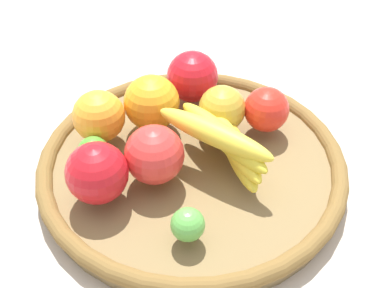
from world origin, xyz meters
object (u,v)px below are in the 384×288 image
Objects in this scene: apple_4 at (266,109)px; lime_1 at (188,225)px; orange_0 at (149,104)px; apple_2 at (97,173)px; apple_3 at (192,77)px; orange_1 at (99,116)px; lime_0 at (93,152)px; apple_1 at (153,154)px; apple_0 at (222,109)px; banana_bunch at (226,140)px.

lime_1 is (-0.21, -0.08, -0.01)m from apple_4.
orange_0 reaches higher than apple_2.
apple_3 is at bearing 20.01° from apple_2.
lime_0 is at bearing -132.05° from orange_1.
apple_1 is 0.13m from apple_0.
apple_4 is (0.19, -0.14, -0.00)m from orange_1.
apple_0 is (0.13, 0.02, -0.00)m from apple_1.
apple_3 is 0.27m from lime_1.
lime_1 is (-0.09, -0.19, -0.02)m from orange_0.
orange_0 is at bearing 64.59° from lime_1.
apple_2 is 0.24m from apple_3.
apple_4 reaches higher than lime_1.
apple_0 is 0.06m from apple_4.
apple_2 is at bearing 161.39° from banana_bunch.
orange_1 is 0.22m from lime_1.
apple_1 reaches higher than apple_0.
banana_bunch is at bearing -23.05° from apple_1.
apple_3 reaches higher than apple_0.
banana_bunch reaches higher than apple_0.
lime_0 is (-0.11, -0.02, -0.02)m from orange_0.
apple_4 is 1.61× the size of lime_1.
apple_1 is 1.19× the size of apple_4.
lime_0 is 0.54× the size of apple_3.
banana_bunch is (-0.04, -0.05, 0.00)m from apple_0.
apple_3 reaches higher than apple_1.
apple_4 is at bearing -40.61° from apple_0.
apple_3 is at bearing 104.54° from apple_4.
apple_0 is 0.17m from orange_1.
apple_0 is at bearing -33.78° from orange_1.
lime_0 is 0.66× the size of apple_4.
apple_1 is at bearing 171.91° from apple_4.
apple_2 is 0.11m from orange_1.
apple_4 is at bearing 7.65° from banana_bunch.
apple_2 reaches higher than apple_0.
apple_4 is (0.05, -0.04, -0.00)m from apple_0.
orange_0 is (0.06, 0.08, 0.00)m from apple_1.
orange_0 is at bearing -172.16° from apple_3.
apple_2 reaches higher than banana_bunch.
apple_1 is 0.10m from orange_0.
banana_bunch is 0.14m from lime_1.
lime_0 is (-0.14, 0.11, -0.01)m from banana_bunch.
apple_4 is at bearing -9.44° from apple_2.
lime_1 is at bearing -144.20° from apple_0.
lime_1 is at bearing -95.94° from orange_1.
apple_0 reaches higher than apple_4.
apple_2 is 0.06m from lime_0.
apple_2 is at bearing -152.40° from orange_0.
apple_3 reaches higher than apple_2.
apple_1 is 1.14× the size of apple_0.
orange_0 reaches higher than banana_bunch.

